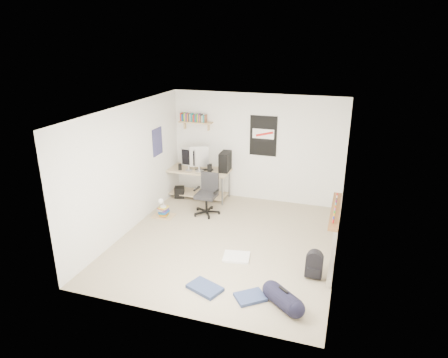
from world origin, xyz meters
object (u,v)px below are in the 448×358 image
(desk, at_px, (198,183))
(backpack, at_px, (314,266))
(office_chair, at_px, (206,193))
(book_stack, at_px, (163,210))
(duffel_bag, at_px, (283,299))

(desk, relative_size, backpack, 4.23)
(backpack, bearing_deg, office_chair, 146.35)
(desk, distance_m, book_stack, 1.30)
(office_chair, xyz_separation_m, backpack, (2.50, -1.75, -0.29))
(backpack, relative_size, book_stack, 0.89)
(desk, distance_m, office_chair, 0.99)
(office_chair, relative_size, duffel_bag, 1.68)
(desk, distance_m, duffel_bag, 4.40)
(duffel_bag, bearing_deg, backpack, 108.97)
(desk, relative_size, office_chair, 1.68)
(office_chair, distance_m, book_stack, 1.00)
(backpack, relative_size, duffel_bag, 0.67)
(desk, xyz_separation_m, duffel_bag, (2.68, -3.48, -0.22))
(office_chair, xyz_separation_m, duffel_bag, (2.16, -2.65, -0.35))
(duffel_bag, xyz_separation_m, book_stack, (-3.01, 2.25, 0.01))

